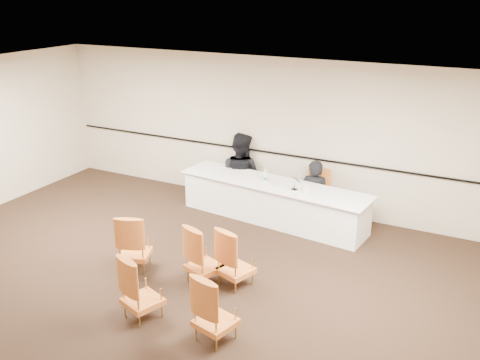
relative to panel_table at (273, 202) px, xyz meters
name	(u,v)px	position (x,y,z in m)	size (l,w,h in m)	color
floor	(163,296)	(-0.34, -3.20, -0.38)	(10.00, 10.00, 0.00)	black
ceiling	(152,92)	(-0.34, -3.20, 2.62)	(10.00, 10.00, 0.00)	white
wall_back	(275,133)	(-0.34, 0.80, 1.12)	(10.00, 0.04, 3.00)	beige
wall_rail	(274,153)	(-0.34, 0.76, 0.72)	(9.80, 0.04, 0.03)	black
panel_table	(273,202)	(0.00, 0.00, 0.00)	(3.79, 0.87, 0.76)	white
panelist_main	(314,199)	(0.65, 0.49, -0.01)	(0.58, 0.38, 1.60)	black
panelist_main_chair	(314,194)	(0.65, 0.49, 0.10)	(0.50, 0.50, 0.95)	#A3541D
panelist_second	(240,177)	(-1.04, 0.68, 0.10)	(0.94, 0.73, 1.94)	black
panelist_second_chair	(240,178)	(-1.04, 0.68, 0.10)	(0.50, 0.50, 0.95)	#A3541D
papers	(294,189)	(0.46, -0.09, 0.38)	(0.30, 0.22, 0.00)	silver
microphone	(294,182)	(0.48, -0.15, 0.53)	(0.10, 0.21, 0.29)	black
water_bottle	(265,176)	(-0.16, -0.01, 0.51)	(0.08, 0.08, 0.25)	#18897D
drinking_glass	(278,184)	(0.14, -0.10, 0.43)	(0.06, 0.06, 0.10)	silver
coffee_cup	(306,190)	(0.74, -0.23, 0.44)	(0.08, 0.08, 0.13)	white
aud_chair_front_left	(134,241)	(-1.20, -2.71, 0.10)	(0.50, 0.50, 0.95)	#A3541D
aud_chair_front_mid	(204,254)	(0.00, -2.58, 0.10)	(0.50, 0.50, 0.95)	#A3541D
aud_chair_front_right	(236,257)	(0.46, -2.44, 0.10)	(0.50, 0.50, 0.95)	#A3541D
aud_chair_back_mid	(142,287)	(-0.28, -3.75, 0.10)	(0.50, 0.50, 0.95)	#A3541D
aud_chair_back_right	(215,307)	(0.84, -3.73, 0.10)	(0.50, 0.50, 0.95)	#A3541D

